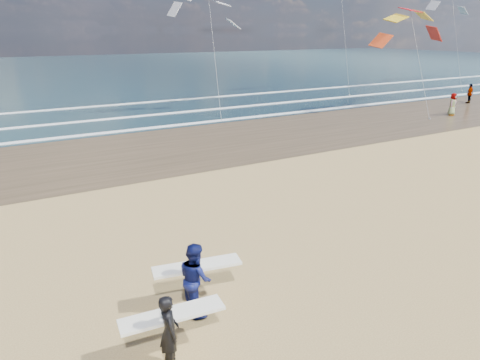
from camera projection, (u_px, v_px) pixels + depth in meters
wet_sand_strip at (343, 122)px, 32.28m from camera, size 220.00×12.00×0.01m
ocean at (138, 69)px, 76.86m from camera, size 220.00×100.00×0.02m
foam_breakers at (271, 103)px, 40.60m from camera, size 220.00×11.70×0.05m
surfer_near at (170, 329)px, 8.63m from camera, size 2.24×1.03×1.66m
surfer_far at (196, 277)px, 10.28m from camera, size 2.26×1.26×1.84m
beachgoer_0 at (453, 104)px, 34.52m from camera, size 1.01×0.82×1.79m
beachgoer_1 at (470, 94)px, 40.22m from camera, size 1.11×0.58×1.81m
kite_0 at (416, 40)px, 34.00m from camera, size 7.37×4.91×9.52m
kite_1 at (213, 39)px, 32.99m from camera, size 6.09×4.77×10.43m
kite_2 at (455, 28)px, 48.68m from camera, size 6.38×4.80×12.00m
kite_5 at (344, 29)px, 45.44m from camera, size 4.73×4.62×12.92m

